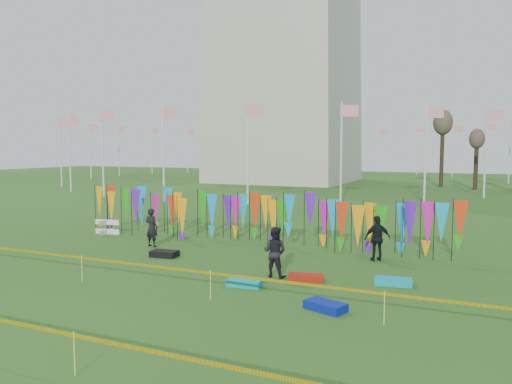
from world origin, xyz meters
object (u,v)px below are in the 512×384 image
at_px(person_mid, 275,252).
at_px(kite_bag_black, 164,254).
at_px(box_kite, 107,227).
at_px(kite_bag_teal, 393,282).
at_px(kite_bag_blue, 325,306).
at_px(kite_bag_red, 305,277).
at_px(person_right, 377,238).
at_px(person_left, 152,227).
at_px(kite_bag_turquoise, 245,283).

relative_size(person_mid, kite_bag_black, 1.61).
bearing_deg(person_mid, box_kite, -18.60).
bearing_deg(box_kite, kite_bag_teal, -13.59).
height_order(box_kite, kite_bag_blue, box_kite).
xyz_separation_m(kite_bag_red, kite_bag_black, (-6.47, 1.11, 0.02)).
height_order(person_right, kite_bag_red, person_right).
bearing_deg(person_left, box_kite, -17.71).
relative_size(kite_bag_blue, kite_bag_red, 0.96).
height_order(box_kite, kite_bag_red, box_kite).
relative_size(person_left, kite_bag_red, 1.49).
relative_size(person_mid, person_right, 0.98).
height_order(box_kite, kite_bag_turquoise, box_kite).
bearing_deg(kite_bag_blue, person_right, 88.99).
bearing_deg(person_mid, kite_bag_blue, 136.38).
distance_m(person_right, kite_bag_teal, 3.62).
xyz_separation_m(person_mid, kite_bag_blue, (2.63, -2.73, -0.76)).
relative_size(kite_bag_turquoise, kite_bag_blue, 0.99).
bearing_deg(person_mid, kite_bag_turquoise, 76.96).
distance_m(kite_bag_blue, kite_bag_teal, 3.60).
relative_size(person_mid, kite_bag_blue, 1.56).
xyz_separation_m(kite_bag_turquoise, kite_bag_black, (-4.91, 2.60, 0.02)).
height_order(box_kite, kite_bag_black, box_kite).
height_order(person_right, kite_bag_blue, person_right).
bearing_deg(person_right, box_kite, -32.19).
relative_size(person_left, kite_bag_teal, 1.48).
height_order(person_left, kite_bag_red, person_left).
xyz_separation_m(person_left, kite_bag_turquoise, (6.66, -4.14, -0.76)).
relative_size(box_kite, kite_bag_red, 0.67).
distance_m(person_left, kite_bag_turquoise, 7.88).
relative_size(box_kite, kite_bag_black, 0.72).
relative_size(box_kite, kite_bag_teal, 0.66).
relative_size(person_right, kite_bag_black, 1.65).
height_order(person_mid, person_right, person_right).
bearing_deg(kite_bag_black, kite_bag_red, -9.74).
relative_size(person_mid, kite_bag_teal, 1.49).
bearing_deg(box_kite, kite_bag_red, -19.36).
height_order(person_mid, kite_bag_teal, person_mid).
bearing_deg(person_right, person_left, -23.18).
relative_size(person_right, kite_bag_red, 1.53).
bearing_deg(kite_bag_blue, kite_bag_black, 154.50).
height_order(kite_bag_blue, kite_bag_red, kite_bag_blue).
distance_m(kite_bag_blue, kite_bag_black, 8.83).
xyz_separation_m(box_kite, kite_bag_turquoise, (10.67, -5.79, -0.28)).
distance_m(person_right, kite_bag_blue, 6.74).
xyz_separation_m(kite_bag_blue, kite_bag_teal, (1.29, 3.36, -0.00)).
distance_m(kite_bag_turquoise, kite_bag_blue, 3.28).
bearing_deg(kite_bag_blue, box_kite, 153.02).
bearing_deg(person_left, person_mid, 164.31).
xyz_separation_m(person_mid, kite_bag_teal, (3.92, 0.63, -0.76)).
distance_m(box_kite, person_left, 4.36).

